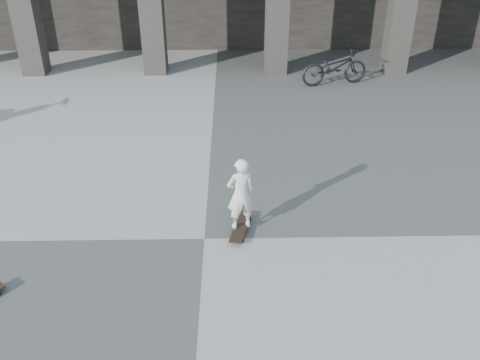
{
  "coord_description": "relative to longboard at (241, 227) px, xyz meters",
  "views": [
    {
      "loc": [
        0.43,
        -6.45,
        4.7
      ],
      "look_at": [
        0.57,
        0.71,
        0.65
      ],
      "focal_mm": 38.0,
      "sensor_mm": 36.0,
      "label": 1
    }
  ],
  "objects": [
    {
      "name": "bicycle",
      "position": [
        2.76,
        7.09,
        0.43
      ],
      "size": [
        2.01,
        1.1,
        1.0
      ],
      "primitive_type": "imported",
      "rotation": [
        0.0,
        0.0,
        1.81
      ],
      "color": "black",
      "rests_on": "ground"
    },
    {
      "name": "ground",
      "position": [
        -0.57,
        -0.21,
        -0.07
      ],
      "size": [
        90.0,
        90.0,
        0.0
      ],
      "primitive_type": "plane",
      "color": "#474744",
      "rests_on": "ground"
    },
    {
      "name": "longboard",
      "position": [
        0.0,
        0.0,
        0.0
      ],
      "size": [
        0.39,
        0.9,
        0.09
      ],
      "rotation": [
        0.0,
        0.0,
        1.35
      ],
      "color": "black",
      "rests_on": "ground"
    },
    {
      "name": "child",
      "position": [
        -0.0,
        -0.0,
        0.62
      ],
      "size": [
        0.5,
        0.4,
        1.2
      ],
      "primitive_type": "imported",
      "rotation": [
        0.0,
        0.0,
        3.45
      ],
      "color": "beige",
      "rests_on": "longboard"
    }
  ]
}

